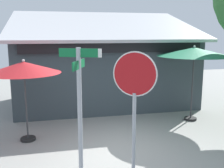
{
  "coord_description": "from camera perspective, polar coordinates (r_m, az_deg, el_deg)",
  "views": [
    {
      "loc": [
        -1.53,
        -6.58,
        3.13
      ],
      "look_at": [
        0.21,
        1.2,
        1.6
      ],
      "focal_mm": 42.87,
      "sensor_mm": 36.0,
      "label": 1
    }
  ],
  "objects": [
    {
      "name": "cafe_building",
      "position": [
        11.95,
        -1.75,
        3.47
      ],
      "size": [
        7.85,
        4.75,
        4.16
      ],
      "color": "#333D42",
      "rests_on": "ground"
    },
    {
      "name": "stop_sign",
      "position": [
        4.97,
        4.81,
        -2.5
      ],
      "size": [
        0.71,
        0.45,
        2.81
      ],
      "color": "#A8AAB2",
      "rests_on": "ground"
    },
    {
      "name": "ground_plane",
      "position": [
        7.46,
        0.45,
        -14.34
      ],
      "size": [
        28.0,
        28.0,
        0.1
      ],
      "primitive_type": "cube",
      "color": "gray"
    },
    {
      "name": "patio_umbrella_forest_green_center",
      "position": [
        9.82,
        17.12,
        6.46
      ],
      "size": [
        2.59,
        2.59,
        2.7
      ],
      "color": "black",
      "rests_on": "ground"
    },
    {
      "name": "street_sign_post",
      "position": [
        5.21,
        -6.86,
        -4.76
      ],
      "size": [
        0.77,
        0.71,
        2.86
      ],
      "color": "#A8AAB2",
      "rests_on": "ground"
    },
    {
      "name": "patio_umbrella_crimson_left",
      "position": [
        7.93,
        -18.3,
        3.19
      ],
      "size": [
        2.08,
        2.08,
        2.41
      ],
      "color": "black",
      "rests_on": "ground"
    }
  ]
}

